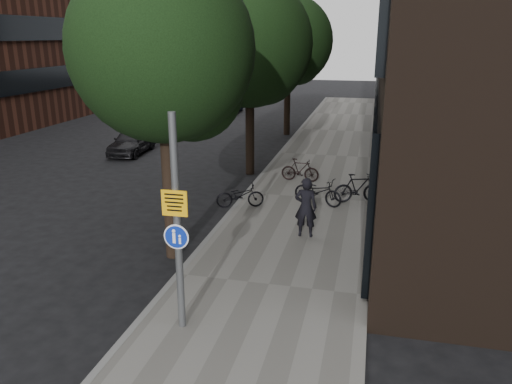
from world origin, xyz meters
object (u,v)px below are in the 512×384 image
(pedestrian, at_px, (306,207))
(parked_car_near, at_px, (132,141))
(parked_bike_facade_near, at_px, (318,191))
(signpost, at_px, (177,225))

(pedestrian, distance_m, parked_car_near, 13.30)
(parked_bike_facade_near, bearing_deg, parked_car_near, 79.03)
(parked_bike_facade_near, height_order, parked_car_near, parked_car_near)
(parked_bike_facade_near, bearing_deg, signpost, -171.79)
(signpost, xyz_separation_m, pedestrian, (1.73, 5.17, -1.27))
(parked_bike_facade_near, distance_m, parked_car_near, 11.59)
(parked_bike_facade_near, bearing_deg, pedestrian, -160.08)
(parked_car_near, bearing_deg, pedestrian, -46.22)
(pedestrian, relative_size, parked_bike_facade_near, 0.99)
(pedestrian, xyz_separation_m, parked_bike_facade_near, (0.03, 2.88, -0.41))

